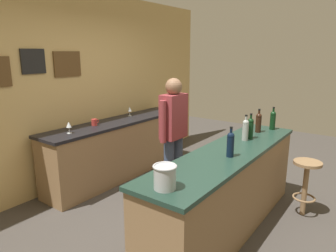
# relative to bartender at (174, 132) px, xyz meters

# --- Properties ---
(ground_plane) EXTENTS (10.00, 10.00, 0.00)m
(ground_plane) POSITION_rel_bartender_xyz_m (-0.23, -0.48, -0.94)
(ground_plane) COLOR #423D38
(back_wall) EXTENTS (6.00, 0.09, 2.80)m
(back_wall) POSITION_rel_bartender_xyz_m (-0.24, 1.55, 0.47)
(back_wall) COLOR tan
(back_wall) RESTS_ON ground_plane
(bar_counter) EXTENTS (2.63, 0.60, 0.92)m
(bar_counter) POSITION_rel_bartender_xyz_m (-0.23, -0.88, -0.47)
(bar_counter) COLOR olive
(bar_counter) RESTS_ON ground_plane
(side_counter) EXTENTS (2.59, 0.56, 0.90)m
(side_counter) POSITION_rel_bartender_xyz_m (0.17, 1.17, -0.48)
(side_counter) COLOR olive
(side_counter) RESTS_ON ground_plane
(bartender) EXTENTS (0.52, 0.21, 1.62)m
(bartender) POSITION_rel_bartender_xyz_m (0.00, 0.00, 0.00)
(bartender) COLOR #384766
(bartender) RESTS_ON ground_plane
(bar_stool) EXTENTS (0.32, 0.32, 0.68)m
(bar_stool) POSITION_rel_bartender_xyz_m (0.61, -1.50, -0.48)
(bar_stool) COLOR olive
(bar_stool) RESTS_ON ground_plane
(wine_bottle_a) EXTENTS (0.07, 0.07, 0.31)m
(wine_bottle_a) POSITION_rel_bartender_xyz_m (-0.40, -0.97, 0.12)
(wine_bottle_a) COLOR black
(wine_bottle_a) RESTS_ON bar_counter
(wine_bottle_b) EXTENTS (0.07, 0.07, 0.31)m
(wine_bottle_b) POSITION_rel_bartender_xyz_m (0.23, -0.86, 0.12)
(wine_bottle_b) COLOR #999E99
(wine_bottle_b) RESTS_ON bar_counter
(wine_bottle_c) EXTENTS (0.07, 0.07, 0.31)m
(wine_bottle_c) POSITION_rel_bartender_xyz_m (0.34, -0.88, 0.12)
(wine_bottle_c) COLOR black
(wine_bottle_c) RESTS_ON bar_counter
(wine_bottle_d) EXTENTS (0.07, 0.07, 0.31)m
(wine_bottle_d) POSITION_rel_bartender_xyz_m (0.69, -0.85, 0.12)
(wine_bottle_d) COLOR black
(wine_bottle_d) RESTS_ON bar_counter
(wine_bottle_e) EXTENTS (0.07, 0.07, 0.31)m
(wine_bottle_e) POSITION_rel_bartender_xyz_m (0.94, -0.95, 0.12)
(wine_bottle_e) COLOR black
(wine_bottle_e) RESTS_ON bar_counter
(ice_bucket) EXTENTS (0.19, 0.19, 0.19)m
(ice_bucket) POSITION_rel_bartender_xyz_m (-1.37, -0.89, 0.08)
(ice_bucket) COLOR #B7BABF
(ice_bucket) RESTS_ON bar_counter
(wine_glass_a) EXTENTS (0.07, 0.07, 0.16)m
(wine_glass_a) POSITION_rel_bartender_xyz_m (-0.75, 1.13, 0.07)
(wine_glass_a) COLOR silver
(wine_glass_a) RESTS_ON side_counter
(wine_glass_b) EXTENTS (0.07, 0.07, 0.16)m
(wine_glass_b) POSITION_rel_bartender_xyz_m (0.53, 1.27, 0.07)
(wine_glass_b) COLOR silver
(wine_glass_b) RESTS_ON side_counter
(wine_glass_c) EXTENTS (0.07, 0.07, 0.16)m
(wine_glass_c) POSITION_rel_bartender_xyz_m (1.32, 1.18, 0.07)
(wine_glass_c) COLOR silver
(wine_glass_c) RESTS_ON side_counter
(coffee_mug) EXTENTS (0.12, 0.08, 0.09)m
(coffee_mug) POSITION_rel_bartender_xyz_m (-0.26, 1.21, 0.01)
(coffee_mug) COLOR #B2332D
(coffee_mug) RESTS_ON side_counter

